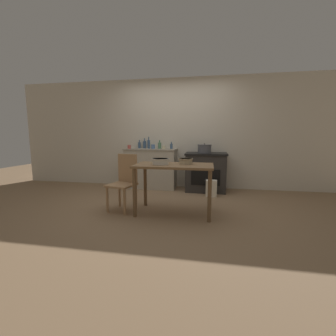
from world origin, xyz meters
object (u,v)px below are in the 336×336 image
object	(u,v)px
chair	(124,181)
bottle_left	(171,146)
cup_center_right	(164,147)
work_table	(174,172)
flour_sack	(211,188)
mixing_bowl_small	(160,161)
bottle_center	(139,145)
mixing_bowl_large	(186,161)
cup_right	(129,147)
bottle_center_left	(160,145)
stove	(206,172)
stock_pot	(204,149)
bottle_far_left	(145,144)
bottle_mid_left	(149,144)
cup_mid_right	(153,147)

from	to	relation	value
chair	bottle_left	distance (m)	1.83
cup_center_right	work_table	bearing A→B (deg)	-72.95
chair	flour_sack	bearing A→B (deg)	50.54
mixing_bowl_small	bottle_center	size ratio (longest dim) A/B	1.40
mixing_bowl_large	cup_right	size ratio (longest dim) A/B	2.63
work_table	cup_center_right	size ratio (longest dim) A/B	15.77
work_table	bottle_center_left	distance (m)	1.81
mixing_bowl_large	bottle_center_left	world-z (taller)	bottle_center_left
stove	bottle_center_left	size ratio (longest dim) A/B	4.56
chair	flour_sack	xyz separation A→B (m)	(1.43, 1.09, -0.32)
cup_center_right	stock_pot	bearing A→B (deg)	-0.83
mixing_bowl_small	bottle_left	size ratio (longest dim) A/B	1.71
chair	bottle_center	xyz separation A→B (m)	(-0.30, 1.79, 0.52)
mixing_bowl_large	bottle_left	bearing A→B (deg)	107.16
stock_pot	bottle_far_left	size ratio (longest dim) A/B	1.28
flour_sack	cup_right	world-z (taller)	cup_right
bottle_mid_left	flour_sack	bearing A→B (deg)	-22.08
cup_mid_right	mixing_bowl_small	bearing A→B (deg)	-72.03
stove	mixing_bowl_small	xyz separation A→B (m)	(-0.68, -1.62, 0.41)
work_table	mixing_bowl_large	xyz separation A→B (m)	(0.17, 0.08, 0.17)
mixing_bowl_large	bottle_far_left	world-z (taller)	bottle_far_left
bottle_far_left	cup_right	bearing A→B (deg)	-131.57
stove	bottle_left	world-z (taller)	bottle_left
mixing_bowl_small	bottle_center_left	world-z (taller)	bottle_center_left
mixing_bowl_small	cup_center_right	world-z (taller)	cup_center_right
bottle_center_left	cup_mid_right	xyz separation A→B (m)	(-0.14, -0.07, -0.03)
chair	mixing_bowl_small	size ratio (longest dim) A/B	3.36
chair	cup_center_right	size ratio (longest dim) A/B	12.05
stock_pot	bottle_center_left	bearing A→B (deg)	174.57
flour_sack	mixing_bowl_large	xyz separation A→B (m)	(-0.42, -1.03, 0.66)
cup_center_right	mixing_bowl_small	bearing A→B (deg)	-80.29
mixing_bowl_small	cup_mid_right	world-z (taller)	cup_mid_right
mixing_bowl_large	bottle_far_left	xyz separation A→B (m)	(-1.18, 1.74, 0.19)
bottle_left	cup_mid_right	bearing A→B (deg)	-164.23
stove	cup_mid_right	size ratio (longest dim) A/B	8.94
cup_mid_right	cup_right	bearing A→B (deg)	-170.05
mixing_bowl_large	bottle_mid_left	xyz separation A→B (m)	(-1.04, 1.63, 0.20)
stove	mixing_bowl_small	distance (m)	1.80
mixing_bowl_large	cup_center_right	xyz separation A→B (m)	(-0.66, 1.51, 0.13)
mixing_bowl_large	bottle_mid_left	size ratio (longest dim) A/B	0.83
flour_sack	cup_center_right	world-z (taller)	cup_center_right
chair	mixing_bowl_small	distance (m)	0.72
mixing_bowl_large	cup_mid_right	bearing A→B (deg)	120.91
bottle_far_left	cup_right	xyz separation A→B (m)	(-0.28, -0.31, -0.05)
chair	bottle_far_left	distance (m)	1.88
stock_pot	bottle_center	size ratio (longest dim) A/B	1.56
cup_right	work_table	bearing A→B (deg)	-49.56
chair	mixing_bowl_large	distance (m)	1.07
flour_sack	cup_center_right	size ratio (longest dim) A/B	4.38
bottle_far_left	bottle_mid_left	size ratio (longest dim) A/B	0.87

